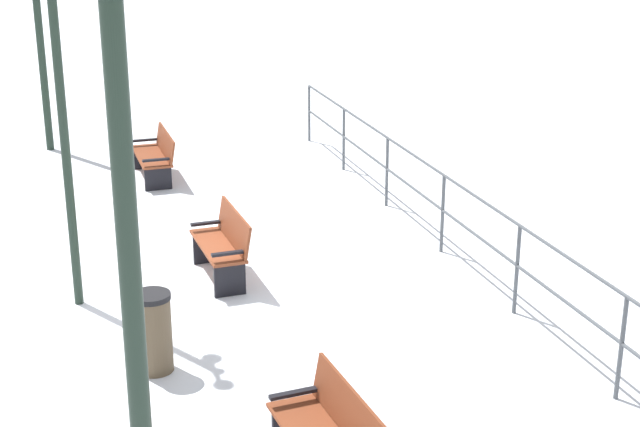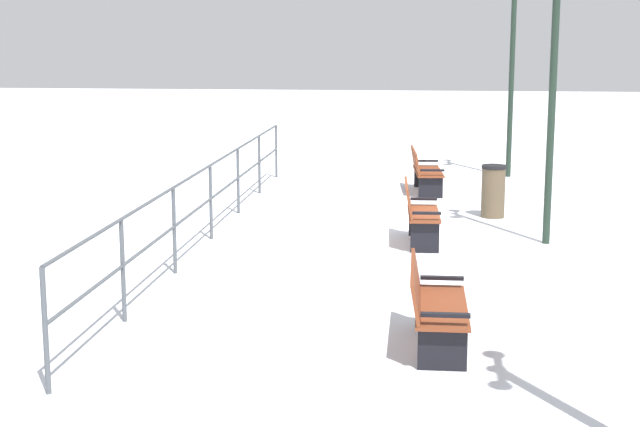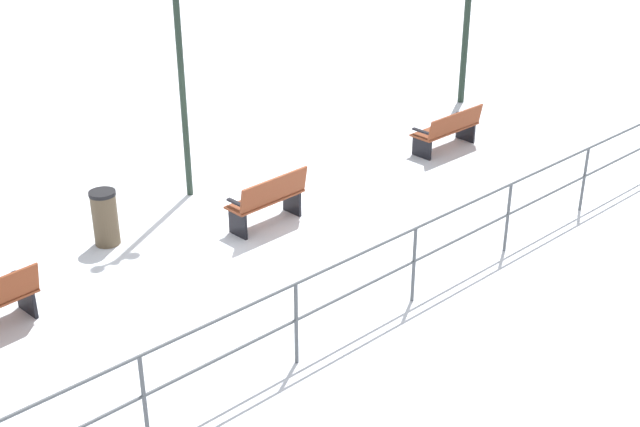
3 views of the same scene
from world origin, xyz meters
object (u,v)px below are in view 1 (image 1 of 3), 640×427
Objects in this scene: bench_nearest at (156,155)px; bench_second at (223,244)px; lamppost_near at (38,13)px; lamppost_middle at (57,52)px; lamppost_far at (129,264)px; trash_bin at (153,332)px.

bench_nearest is 1.12× the size of bench_second.
lamppost_middle reaches higher than lamppost_near.
lamppost_middle reaches higher than bench_second.
bench_nearest is 6.03m from lamppost_middle.
lamppost_near is (1.93, -7.43, 2.20)m from bench_second.
lamppost_middle is 6.95m from lamppost_far.
lamppost_far is 5.69m from trash_bin.
lamppost_far reaches higher than trash_bin.
lamppost_far is (1.74, 12.04, 2.81)m from bench_nearest.
bench_second is 3.32m from lamppost_middle.
trash_bin reaches higher than bench_nearest.
bench_second is 7.99m from lamppost_near.
bench_nearest is 1.75× the size of trash_bin.
bench_second is (-0.19, 4.83, 0.05)m from bench_nearest.
lamppost_near is at bearing -56.72° from bench_nearest.
lamppost_far is (1.93, 7.21, 2.77)m from bench_second.
bench_nearest is at bearing -90.00° from bench_second.
bench_nearest is at bearing 123.73° from lamppost_near.
bench_second reaches higher than trash_bin.
lamppost_far is 5.39× the size of trash_bin.
trash_bin is at bearing 81.02° from bench_nearest.
bench_second is at bearing 91.82° from bench_nearest.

